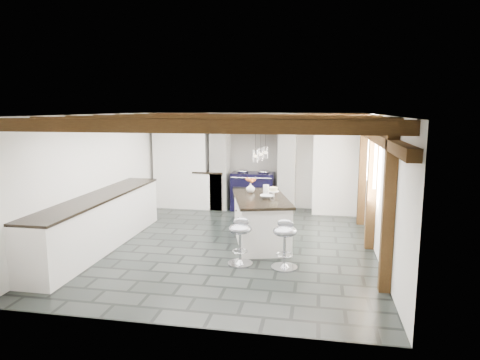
% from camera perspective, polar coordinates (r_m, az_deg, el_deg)
% --- Properties ---
extents(ground, '(6.00, 6.00, 0.00)m').
position_cam_1_polar(ground, '(7.78, -1.27, -8.48)').
color(ground, black).
rests_on(ground, ground).
extents(room_shell, '(6.00, 6.03, 6.00)m').
position_cam_1_polar(room_shell, '(9.01, -3.27, 0.98)').
color(room_shell, white).
rests_on(room_shell, ground).
extents(range_cooker, '(1.00, 0.63, 0.99)m').
position_cam_1_polar(range_cooker, '(10.22, 1.75, -1.40)').
color(range_cooker, black).
rests_on(range_cooker, ground).
extents(kitchen_island, '(1.31, 1.88, 1.13)m').
position_cam_1_polar(kitchen_island, '(7.70, 2.78, -5.31)').
color(kitchen_island, white).
rests_on(kitchen_island, ground).
extents(bar_stool_near, '(0.41, 0.41, 0.75)m').
position_cam_1_polar(bar_stool_near, '(6.54, 5.99, -7.80)').
color(bar_stool_near, silver).
rests_on(bar_stool_near, ground).
extents(bar_stool_far, '(0.41, 0.41, 0.73)m').
position_cam_1_polar(bar_stool_far, '(6.66, 0.02, -7.50)').
color(bar_stool_far, silver).
rests_on(bar_stool_far, ground).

